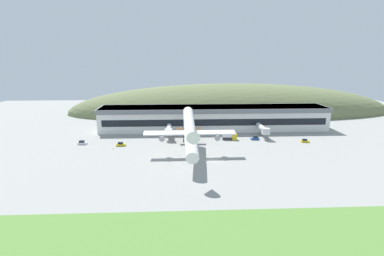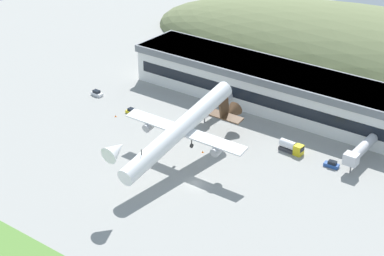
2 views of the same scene
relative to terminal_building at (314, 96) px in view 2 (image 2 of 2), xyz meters
name	(u,v)px [view 2 (image 2 of 2)]	position (x,y,z in m)	size (l,w,h in m)	color
ground_plane	(195,184)	(-5.90, -49.52, -6.85)	(329.59, 329.59, 0.00)	gray
terminal_building	(314,96)	(0.00, 0.00, 0.00)	(119.44, 18.84, 12.08)	white
jetway_0	(214,105)	(-23.30, -16.95, -2.85)	(3.38, 14.58, 5.43)	silver
jetway_1	(360,151)	(21.71, -17.28, -2.85)	(3.38, 15.20, 5.43)	silver
cargo_airplane	(181,129)	(-14.46, -43.69, 2.94)	(35.58, 51.41, 14.16)	white
service_car_1	(97,93)	(-61.27, -26.21, -6.15)	(3.97, 1.97, 1.67)	silver
service_car_2	(132,112)	(-43.82, -29.40, -6.19)	(4.01, 1.92, 1.59)	gold
service_car_3	(332,164)	(16.84, -22.45, -6.16)	(3.87, 1.99, 1.67)	#264C99
fuel_truck	(291,147)	(4.92, -21.85, -5.36)	(6.78, 2.63, 3.08)	gold
traffic_cone_0	(116,116)	(-46.26, -33.92, -6.56)	(0.52, 0.52, 0.58)	orange
traffic_cone_1	(203,152)	(-13.50, -35.93, -6.56)	(0.52, 0.52, 0.58)	orange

